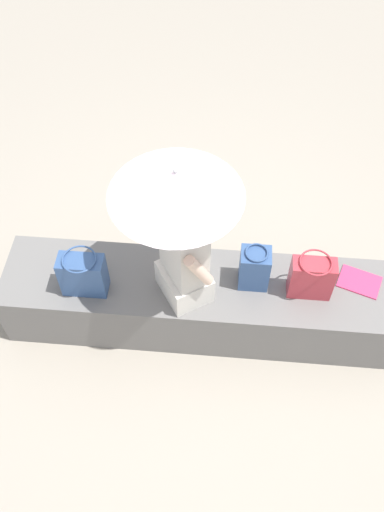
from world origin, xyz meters
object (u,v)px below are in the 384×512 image
at_px(person_seated, 184,257).
at_px(parasol, 176,184).
at_px(magazine, 359,282).
at_px(tote_bag_canvas, 83,274).
at_px(handbag_black, 254,268).
at_px(shoulder_bag_spare, 311,278).

height_order(person_seated, parasol, parasol).
bearing_deg(magazine, person_seated, 27.42).
relative_size(parasol, tote_bag_canvas, 3.26).
relative_size(handbag_black, tote_bag_canvas, 0.99).
height_order(tote_bag_canvas, magazine, tote_bag_canvas).
distance_m(handbag_black, tote_bag_canvas, 1.14).
distance_m(parasol, tote_bag_canvas, 1.05).
distance_m(handbag_black, magazine, 0.76).
bearing_deg(parasol, shoulder_bag_spare, -178.02).
bearing_deg(shoulder_bag_spare, parasol, 1.98).
xyz_separation_m(shoulder_bag_spare, magazine, (-0.36, -0.11, -0.16)).
bearing_deg(handbag_black, shoulder_bag_spare, 172.48).
height_order(handbag_black, magazine, handbag_black).
xyz_separation_m(parasol, shoulder_bag_spare, (-0.88, -0.03, -0.83)).
bearing_deg(tote_bag_canvas, parasol, -173.44).
height_order(person_seated, magazine, person_seated).
bearing_deg(tote_bag_canvas, handbag_black, -172.33).
bearing_deg(handbag_black, magazine, -175.43).
bearing_deg(tote_bag_canvas, shoulder_bag_spare, -176.10).
xyz_separation_m(person_seated, magazine, (-1.20, -0.17, -0.38)).
bearing_deg(magazine, handbag_black, 23.89).
bearing_deg(shoulder_bag_spare, tote_bag_canvas, 3.90).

